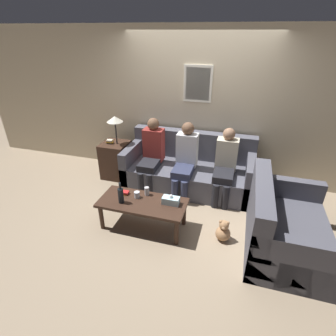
{
  "coord_description": "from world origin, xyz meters",
  "views": [
    {
      "loc": [
        0.82,
        -3.44,
        2.5
      ],
      "look_at": [
        -0.18,
        -0.11,
        0.66
      ],
      "focal_mm": 28.0,
      "sensor_mm": 36.0,
      "label": 1
    }
  ],
  "objects_px": {
    "couch_main": "(189,170)",
    "teddy_bear": "(223,232)",
    "person_middle": "(185,158)",
    "coffee_table": "(143,205)",
    "person_right": "(225,163)",
    "couch_side": "(282,228)",
    "person_left": "(152,152)",
    "wine_bottle": "(121,195)",
    "drinking_glass": "(137,195)"
  },
  "relations": [
    {
      "from": "drinking_glass",
      "to": "person_right",
      "type": "distance_m",
      "value": 1.52
    },
    {
      "from": "couch_main",
      "to": "teddy_bear",
      "type": "bearing_deg",
      "value": -58.9
    },
    {
      "from": "couch_side",
      "to": "wine_bottle",
      "type": "distance_m",
      "value": 2.11
    },
    {
      "from": "coffee_table",
      "to": "person_left",
      "type": "xyz_separation_m",
      "value": [
        -0.26,
        1.11,
        0.27
      ]
    },
    {
      "from": "couch_side",
      "to": "coffee_table",
      "type": "xyz_separation_m",
      "value": [
        -1.82,
        -0.11,
        0.06
      ]
    },
    {
      "from": "wine_bottle",
      "to": "drinking_glass",
      "type": "height_order",
      "value": "wine_bottle"
    },
    {
      "from": "couch_side",
      "to": "teddy_bear",
      "type": "relative_size",
      "value": 4.44
    },
    {
      "from": "couch_side",
      "to": "drinking_glass",
      "type": "distance_m",
      "value": 1.94
    },
    {
      "from": "wine_bottle",
      "to": "person_middle",
      "type": "relative_size",
      "value": 0.25
    },
    {
      "from": "wine_bottle",
      "to": "person_middle",
      "type": "distance_m",
      "value": 1.32
    },
    {
      "from": "couch_main",
      "to": "coffee_table",
      "type": "relative_size",
      "value": 1.82
    },
    {
      "from": "person_right",
      "to": "couch_side",
      "type": "bearing_deg",
      "value": -50.31
    },
    {
      "from": "couch_side",
      "to": "person_left",
      "type": "relative_size",
      "value": 1.14
    },
    {
      "from": "person_left",
      "to": "teddy_bear",
      "type": "xyz_separation_m",
      "value": [
        1.37,
        -1.07,
        -0.51
      ]
    },
    {
      "from": "person_right",
      "to": "teddy_bear",
      "type": "bearing_deg",
      "value": -83.22
    },
    {
      "from": "coffee_table",
      "to": "person_left",
      "type": "relative_size",
      "value": 1.0
    },
    {
      "from": "coffee_table",
      "to": "teddy_bear",
      "type": "distance_m",
      "value": 1.14
    },
    {
      "from": "coffee_table",
      "to": "person_right",
      "type": "bearing_deg",
      "value": 48.48
    },
    {
      "from": "drinking_glass",
      "to": "person_middle",
      "type": "relative_size",
      "value": 0.08
    },
    {
      "from": "person_right",
      "to": "drinking_glass",
      "type": "bearing_deg",
      "value": -136.46
    },
    {
      "from": "drinking_glass",
      "to": "teddy_bear",
      "type": "relative_size",
      "value": 0.29
    },
    {
      "from": "person_left",
      "to": "person_right",
      "type": "distance_m",
      "value": 1.25
    },
    {
      "from": "teddy_bear",
      "to": "person_middle",
      "type": "bearing_deg",
      "value": 127.03
    },
    {
      "from": "couch_main",
      "to": "wine_bottle",
      "type": "distance_m",
      "value": 1.54
    },
    {
      "from": "couch_side",
      "to": "teddy_bear",
      "type": "distance_m",
      "value": 0.73
    },
    {
      "from": "person_middle",
      "to": "couch_side",
      "type": "bearing_deg",
      "value": -32.97
    },
    {
      "from": "couch_side",
      "to": "coffee_table",
      "type": "bearing_deg",
      "value": 93.48
    },
    {
      "from": "drinking_glass",
      "to": "person_left",
      "type": "bearing_deg",
      "value": 98.3
    },
    {
      "from": "couch_main",
      "to": "person_middle",
      "type": "height_order",
      "value": "person_middle"
    },
    {
      "from": "drinking_glass",
      "to": "person_middle",
      "type": "bearing_deg",
      "value": 65.68
    },
    {
      "from": "teddy_bear",
      "to": "person_left",
      "type": "bearing_deg",
      "value": 142.17
    },
    {
      "from": "person_middle",
      "to": "teddy_bear",
      "type": "bearing_deg",
      "value": -52.97
    },
    {
      "from": "coffee_table",
      "to": "teddy_bear",
      "type": "height_order",
      "value": "coffee_table"
    },
    {
      "from": "person_middle",
      "to": "person_right",
      "type": "bearing_deg",
      "value": 3.98
    },
    {
      "from": "couch_side",
      "to": "teddy_bear",
      "type": "xyz_separation_m",
      "value": [
        -0.71,
        -0.06,
        -0.17
      ]
    },
    {
      "from": "person_middle",
      "to": "teddy_bear",
      "type": "xyz_separation_m",
      "value": [
        0.77,
        -1.02,
        -0.5
      ]
    },
    {
      "from": "couch_side",
      "to": "person_left",
      "type": "bearing_deg",
      "value": 64.27
    },
    {
      "from": "couch_main",
      "to": "person_left",
      "type": "height_order",
      "value": "person_left"
    },
    {
      "from": "person_left",
      "to": "drinking_glass",
      "type": "bearing_deg",
      "value": -81.7
    },
    {
      "from": "drinking_glass",
      "to": "person_right",
      "type": "xyz_separation_m",
      "value": [
        1.1,
        1.04,
        0.14
      ]
    },
    {
      "from": "couch_side",
      "to": "person_middle",
      "type": "height_order",
      "value": "person_middle"
    },
    {
      "from": "person_right",
      "to": "teddy_bear",
      "type": "distance_m",
      "value": 1.18
    },
    {
      "from": "wine_bottle",
      "to": "person_right",
      "type": "relative_size",
      "value": 0.27
    },
    {
      "from": "couch_main",
      "to": "coffee_table",
      "type": "bearing_deg",
      "value": -105.73
    },
    {
      "from": "person_middle",
      "to": "teddy_bear",
      "type": "distance_m",
      "value": 1.38
    },
    {
      "from": "couch_side",
      "to": "drinking_glass",
      "type": "xyz_separation_m",
      "value": [
        -1.93,
        -0.04,
        0.16
      ]
    },
    {
      "from": "couch_main",
      "to": "drinking_glass",
      "type": "bearing_deg",
      "value": -111.19
    },
    {
      "from": "coffee_table",
      "to": "person_right",
      "type": "xyz_separation_m",
      "value": [
        0.99,
        1.12,
        0.25
      ]
    },
    {
      "from": "couch_side",
      "to": "person_middle",
      "type": "relative_size",
      "value": 1.15
    },
    {
      "from": "drinking_glass",
      "to": "person_left",
      "type": "xyz_separation_m",
      "value": [
        -0.15,
        1.04,
        0.17
      ]
    }
  ]
}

